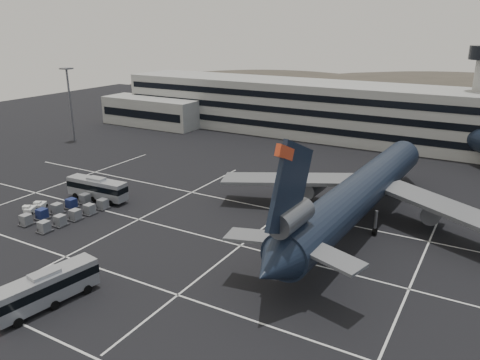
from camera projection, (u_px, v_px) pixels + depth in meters
The scene contains 11 objects.
ground at pixel (152, 238), 65.63m from camera, with size 260.00×260.00×0.00m, color black.
lane_markings at pixel (161, 237), 65.78m from camera, with size 90.00×55.62×0.01m.
terminal at pixel (317, 110), 123.36m from camera, with size 125.00×26.00×24.00m.
hills at pixel (444, 123), 200.87m from camera, with size 352.00×180.00×44.00m.
lightpole_left at pixel (69, 94), 116.60m from camera, with size 2.40×2.40×18.28m.
trijet_main at pixel (359, 193), 67.68m from camera, with size 47.40×57.65×18.08m.
bus_near at pixel (46, 287), 49.26m from camera, with size 4.41×11.56×3.99m.
bus_far at pixel (97, 188), 79.13m from camera, with size 11.40×3.33×3.98m.
tug_a at pixel (41, 205), 75.76m from camera, with size 1.91×2.33×1.30m.
tug_b at pixel (30, 210), 73.84m from camera, with size 2.13×2.49×1.38m.
uld_cluster at pixel (66, 212), 72.56m from camera, with size 7.07×13.08×1.65m.
Camera 1 is at (40.36, -45.64, 28.53)m, focal length 35.00 mm.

